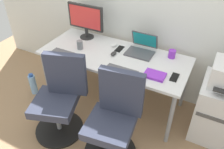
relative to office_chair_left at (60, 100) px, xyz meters
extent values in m
plane|color=#9E7A56|center=(0.31, 0.67, -0.42)|extent=(5.28, 5.28, 0.00)
cube|color=silver|center=(0.31, 0.67, 0.27)|extent=(1.71, 0.73, 0.03)
cylinder|color=gray|center=(-0.49, 0.35, -0.08)|extent=(0.04, 0.04, 0.68)
cylinder|color=gray|center=(1.11, 0.35, -0.08)|extent=(0.04, 0.04, 0.68)
cylinder|color=gray|center=(-0.49, 0.98, -0.08)|extent=(0.04, 0.04, 0.68)
cylinder|color=gray|center=(1.11, 0.98, -0.08)|extent=(0.04, 0.04, 0.68)
cylinder|color=black|center=(-0.02, -0.06, -0.41)|extent=(0.54, 0.54, 0.03)
cylinder|color=gray|center=(-0.02, -0.06, -0.22)|extent=(0.05, 0.05, 0.34)
cube|color=#33384C|center=(-0.02, -0.06, -0.01)|extent=(0.56, 0.56, 0.09)
cube|color=#33384C|center=(0.04, 0.12, 0.28)|extent=(0.42, 0.20, 0.48)
cylinder|color=gray|center=(0.64, -0.06, -0.22)|extent=(0.05, 0.05, 0.34)
cube|color=#33384C|center=(0.64, -0.06, -0.01)|extent=(0.49, 0.49, 0.09)
cube|color=#33384C|center=(0.66, 0.12, 0.28)|extent=(0.43, 0.12, 0.48)
cube|color=silver|center=(1.53, 0.72, -0.09)|extent=(0.47, 0.52, 0.67)
cube|color=#4C4C4C|center=(1.53, 0.45, 0.02)|extent=(0.42, 0.01, 0.04)
cylinder|color=#8CBFF2|center=(-0.73, 0.31, -0.28)|extent=(0.09, 0.09, 0.28)
cylinder|color=#2D59B2|center=(-0.73, 0.31, -0.13)|extent=(0.06, 0.06, 0.03)
cylinder|color=#262626|center=(-0.20, 0.89, 0.29)|extent=(0.18, 0.18, 0.01)
cylinder|color=#262626|center=(-0.20, 0.89, 0.35)|extent=(0.04, 0.04, 0.11)
cube|color=#262626|center=(-0.20, 0.89, 0.56)|extent=(0.48, 0.03, 0.31)
cube|color=red|center=(-0.20, 0.87, 0.56)|extent=(0.43, 0.00, 0.26)
cube|color=#4C4C51|center=(0.56, 0.82, 0.29)|extent=(0.31, 0.22, 0.02)
cube|color=#4C4C51|center=(0.56, 0.96, 0.40)|extent=(0.31, 0.08, 0.20)
cube|color=teal|center=(0.56, 0.96, 0.40)|extent=(0.28, 0.06, 0.17)
cube|color=#515156|center=(-0.19, 0.41, 0.29)|extent=(0.34, 0.12, 0.02)
cube|color=#515156|center=(0.52, 0.41, 0.29)|extent=(0.34, 0.12, 0.02)
ellipsoid|color=#2D2D2D|center=(0.30, 0.67, 0.30)|extent=(0.06, 0.10, 0.03)
ellipsoid|color=silver|center=(0.22, 0.85, 0.30)|extent=(0.06, 0.10, 0.03)
cylinder|color=purple|center=(0.91, 0.91, 0.33)|extent=(0.08, 0.08, 0.09)
cylinder|color=slate|center=(-0.11, 0.60, 0.34)|extent=(0.07, 0.07, 0.10)
cube|color=black|center=(1.04, 0.56, 0.29)|extent=(0.07, 0.14, 0.01)
cube|color=black|center=(0.30, 0.81, 0.29)|extent=(0.07, 0.14, 0.01)
cube|color=purple|center=(0.85, 0.49, 0.30)|extent=(0.21, 0.15, 0.03)
camera|label=1|loc=(1.32, -1.34, 1.66)|focal=36.78mm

